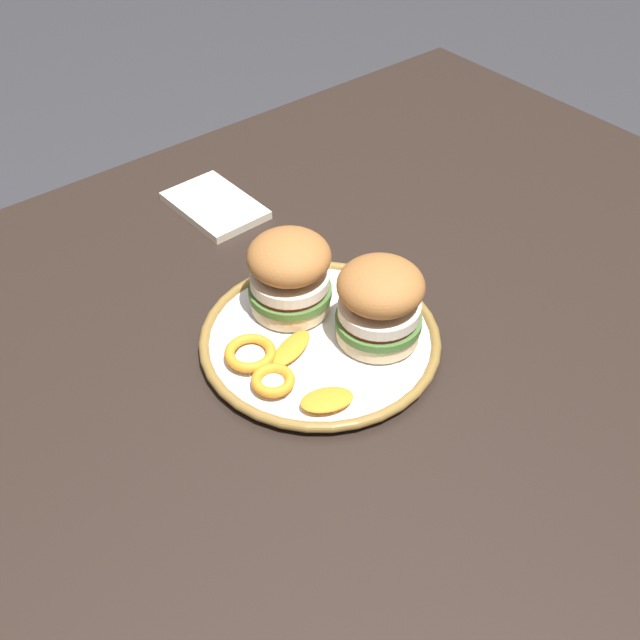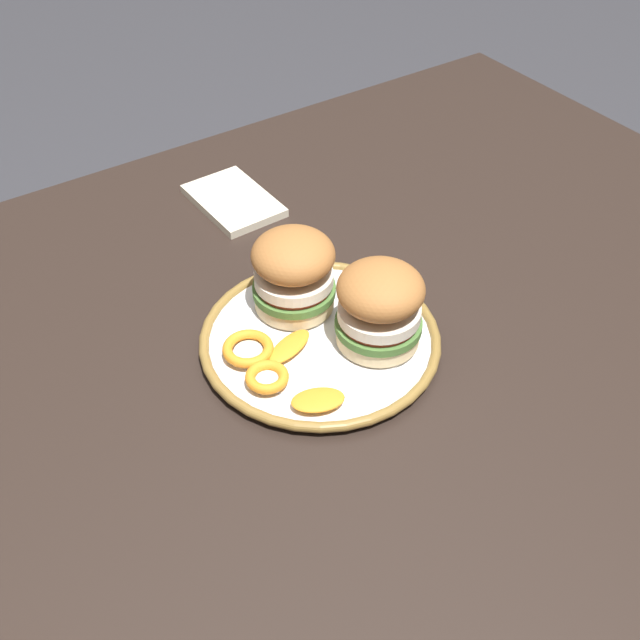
{
  "view_description": "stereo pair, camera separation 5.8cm",
  "coord_description": "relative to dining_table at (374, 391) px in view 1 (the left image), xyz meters",
  "views": [
    {
      "loc": [
        -0.46,
        -0.46,
        1.33
      ],
      "look_at": [
        -0.05,
        0.04,
        0.74
      ],
      "focal_mm": 43.52,
      "sensor_mm": 36.0,
      "label": 1
    },
    {
      "loc": [
        -0.41,
        -0.5,
        1.33
      ],
      "look_at": [
        -0.05,
        0.04,
        0.74
      ],
      "focal_mm": 43.52,
      "sensor_mm": 36.0,
      "label": 2
    }
  ],
  "objects": [
    {
      "name": "folded_napkin",
      "position": [
        0.01,
        0.36,
        0.08
      ],
      "size": [
        0.1,
        0.15,
        0.01
      ],
      "primitive_type": "cube",
      "rotation": [
        0.0,
        0.0,
        1.6
      ],
      "color": "beige",
      "rests_on": "dining_table"
    },
    {
      "name": "orange_peel_strip_long",
      "position": [
        -0.11,
        -0.04,
        0.1
      ],
      "size": [
        0.07,
        0.05,
        0.01
      ],
      "color": "orange",
      "rests_on": "dinner_plate"
    },
    {
      "name": "ground_plane",
      "position": [
        0.0,
        0.0,
        -0.62
      ],
      "size": [
        8.0,
        8.0,
        0.0
      ],
      "primitive_type": "plane",
      "color": "#333338"
    },
    {
      "name": "sandwich_half_left",
      "position": [
        -0.05,
        0.1,
        0.15
      ],
      "size": [
        0.13,
        0.13,
        0.1
      ],
      "color": "beige",
      "rests_on": "dinner_plate"
    },
    {
      "name": "dinner_plate",
      "position": [
        -0.05,
        0.04,
        0.09
      ],
      "size": [
        0.28,
        0.28,
        0.02
      ],
      "color": "white",
      "rests_on": "dining_table"
    },
    {
      "name": "sandwich_half_right",
      "position": [
        -0.0,
        0.0,
        0.15
      ],
      "size": [
        0.14,
        0.14,
        0.1
      ],
      "color": "beige",
      "rests_on": "dinner_plate"
    },
    {
      "name": "dining_table",
      "position": [
        0.0,
        0.0,
        0.0
      ],
      "size": [
        1.33,
        1.1,
        0.7
      ],
      "color": "black",
      "rests_on": "ground"
    },
    {
      "name": "orange_peel_curled",
      "position": [
        -0.14,
        0.01,
        0.1
      ],
      "size": [
        0.06,
        0.06,
        0.01
      ],
      "color": "orange",
      "rests_on": "dinner_plate"
    },
    {
      "name": "orange_peel_small_curl",
      "position": [
        -0.13,
        0.06,
        0.1
      ],
      "size": [
        0.08,
        0.08,
        0.01
      ],
      "color": "orange",
      "rests_on": "dinner_plate"
    },
    {
      "name": "orange_peel_strip_short",
      "position": [
        -0.09,
        0.04,
        0.1
      ],
      "size": [
        0.07,
        0.05,
        0.01
      ],
      "color": "orange",
      "rests_on": "dinner_plate"
    }
  ]
}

